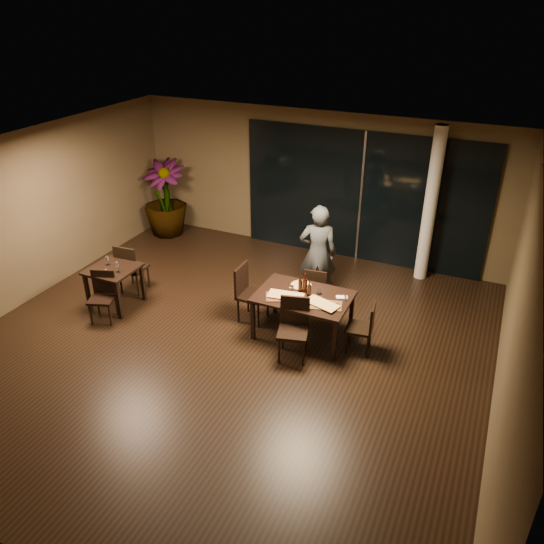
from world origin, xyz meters
The scene contains 32 objects.
ground centered at (0.00, 0.00, 0.00)m, with size 8.00×8.00×0.00m, color black.
wall_back centered at (0.00, 4.05, 1.50)m, with size 8.00×0.10×3.00m, color brown.
wall_left centered at (-4.05, 0.00, 1.50)m, with size 0.10×8.00×3.00m, color brown.
wall_right centered at (4.05, 0.00, 1.50)m, with size 0.10×8.00×3.00m, color brown.
ceiling centered at (0.00, 0.00, 3.02)m, with size 8.00×8.00×0.04m, color silver.
window_panel centered at (1.00, 3.96, 1.35)m, with size 5.00×0.06×2.70m, color black.
column centered at (2.40, 3.65, 1.50)m, with size 0.24×0.24×3.00m, color silver.
main_table centered at (1.00, 0.80, 0.68)m, with size 1.50×1.00×0.75m.
side_table centered at (-2.40, 0.30, 0.62)m, with size 0.80×0.80×0.75m.
chair_main_far centered at (0.94, 1.59, 0.48)m, with size 0.43×0.43×0.85m.
chair_main_near centered at (1.06, 0.25, 0.54)m, with size 0.55×0.55×0.98m.
chair_main_left centered at (-0.04, 0.88, 0.56)m, with size 0.47×0.47×1.00m.
chair_main_right centered at (2.03, 0.78, 0.48)m, with size 0.45×0.45×0.86m.
chair_side_far centered at (-2.44, 0.79, 0.54)m, with size 0.48×0.48×0.97m.
chair_side_near centered at (-2.30, -0.13, 0.49)m, with size 0.52×0.52×0.88m.
diner centered at (0.79, 2.01, 0.91)m, with size 0.62×0.41×1.83m, color #2B2E30.
potted_plant centered at (-3.40, 3.37, 0.87)m, with size 0.95×0.95×1.73m, color #1C511B.
pizza_board_left centered at (0.76, 0.64, 0.76)m, with size 0.62×0.31×0.01m, color #492817.
pizza_board_right centered at (1.37, 0.64, 0.76)m, with size 0.61×0.31×0.01m, color #4D3418.
oblong_pizza_left centered at (0.76, 0.64, 0.77)m, with size 0.54×0.25×0.02m, color #6A0F09, non-canonical shape.
oblong_pizza_right centered at (1.37, 0.64, 0.77)m, with size 0.52×0.24×0.02m, color #690909, non-canonical shape.
round_pizza centered at (0.85, 1.08, 0.76)m, with size 0.33×0.33×0.01m, color #A61B12.
bottle_a centered at (0.92, 0.86, 0.90)m, with size 0.07×0.07×0.30m, color black, non-canonical shape.
bottle_b centered at (1.09, 0.81, 0.89)m, with size 0.06×0.06×0.28m, color black, non-canonical shape.
bottle_c centered at (0.98, 0.89, 0.93)m, with size 0.08×0.08×0.35m, color black, non-canonical shape.
tumbler_left centered at (0.77, 0.85, 0.80)m, with size 0.08×0.08×0.09m, color white.
tumbler_right centered at (1.21, 0.96, 0.79)m, with size 0.07×0.07×0.09m, color white.
napkin_near centered at (1.55, 0.68, 0.76)m, with size 0.18×0.10×0.01m, color white.
napkin_far centered at (1.58, 0.99, 0.76)m, with size 0.18×0.10×0.01m, color silver.
wine_glass_a centered at (-2.55, 0.36, 0.83)m, with size 0.08×0.08×0.17m, color white, non-canonical shape.
wine_glass_b centered at (-2.22, 0.22, 0.84)m, with size 0.08×0.08×0.19m, color white, non-canonical shape.
side_napkin centered at (-2.39, 0.12, 0.76)m, with size 0.18×0.11×0.01m, color white.
Camera 1 is at (3.55, -6.04, 5.04)m, focal length 35.00 mm.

